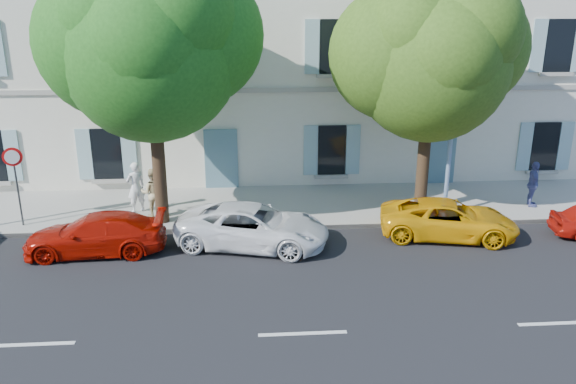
{
  "coord_description": "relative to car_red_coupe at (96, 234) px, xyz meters",
  "views": [
    {
      "loc": [
        -1.13,
        -14.93,
        6.93
      ],
      "look_at": [
        0.11,
        2.0,
        1.4
      ],
      "focal_mm": 35.0,
      "sensor_mm": 36.0,
      "label": 1
    }
  ],
  "objects": [
    {
      "name": "car_white_coupe",
      "position": [
        4.67,
        0.17,
        0.05
      ],
      "size": [
        5.01,
        3.22,
        1.29
      ],
      "primitive_type": "imported",
      "rotation": [
        0.0,
        0.0,
        1.32
      ],
      "color": "white",
      "rests_on": "ground"
    },
    {
      "name": "car_red_coupe",
      "position": [
        0.0,
        0.0,
        0.0
      ],
      "size": [
        4.15,
        1.8,
        1.19
      ],
      "primitive_type": "imported",
      "rotation": [
        0.0,
        0.0,
        4.74
      ],
      "color": "#A40F04",
      "rests_on": "ground"
    },
    {
      "name": "sidewalk",
      "position": [
        5.7,
        3.59,
        -0.52
      ],
      "size": [
        36.0,
        4.5,
        0.15
      ],
      "primitive_type": "cube",
      "color": "#A09E96",
      "rests_on": "ground"
    },
    {
      "name": "tree_right",
      "position": [
        10.59,
        2.54,
        4.64
      ],
      "size": [
        5.15,
        5.15,
        7.93
      ],
      "color": "#3A2819",
      "rests_on": "sidewalk"
    },
    {
      "name": "car_yellow_supercar",
      "position": [
        10.87,
        0.46,
        0.0
      ],
      "size": [
        4.61,
        2.82,
        1.19
      ],
      "primitive_type": "imported",
      "rotation": [
        0.0,
        0.0,
        1.36
      ],
      "color": "#E9A209",
      "rests_on": "ground"
    },
    {
      "name": "street_lamp",
      "position": [
        11.34,
        1.97,
        3.74
      ],
      "size": [
        0.25,
        1.57,
        7.39
      ],
      "color": "#7293BF",
      "rests_on": "sidewalk"
    },
    {
      "name": "pedestrian_a",
      "position": [
        0.64,
        3.16,
        0.45
      ],
      "size": [
        0.78,
        0.72,
        1.79
      ],
      "primitive_type": "imported",
      "rotation": [
        0.0,
        0.0,
        3.72
      ],
      "color": "white",
      "rests_on": "sidewalk"
    },
    {
      "name": "ground",
      "position": [
        5.7,
        -0.86,
        -0.59
      ],
      "size": [
        90.0,
        90.0,
        0.0
      ],
      "primitive_type": "plane",
      "color": "black"
    },
    {
      "name": "pedestrian_c",
      "position": [
        14.74,
        2.71,
        0.38
      ],
      "size": [
        0.65,
        1.04,
        1.66
      ],
      "primitive_type": "imported",
      "rotation": [
        0.0,
        0.0,
        1.3
      ],
      "color": "#545B9A",
      "rests_on": "sidewalk"
    },
    {
      "name": "road_sign",
      "position": [
        -2.91,
        2.08,
        1.45
      ],
      "size": [
        0.6,
        0.19,
        2.63
      ],
      "color": "#383A3D",
      "rests_on": "sidewalk"
    },
    {
      "name": "tree_left",
      "position": [
        1.66,
        2.1,
        5.07
      ],
      "size": [
        5.53,
        5.53,
        8.57
      ],
      "color": "#3A2819",
      "rests_on": "sidewalk"
    },
    {
      "name": "kerb",
      "position": [
        5.7,
        1.42,
        -0.51
      ],
      "size": [
        36.0,
        0.16,
        0.16
      ],
      "primitive_type": "cube",
      "color": "#9E998E",
      "rests_on": "ground"
    },
    {
      "name": "pedestrian_b",
      "position": [
        1.31,
        2.65,
        0.4
      ],
      "size": [
        0.87,
        0.7,
        1.69
      ],
      "primitive_type": "imported",
      "rotation": [
        0.0,
        0.0,
        3.22
      ],
      "color": "tan",
      "rests_on": "sidewalk"
    },
    {
      "name": "building",
      "position": [
        5.7,
        9.34,
        5.41
      ],
      "size": [
        28.0,
        7.0,
        12.0
      ],
      "primitive_type": "cube",
      "color": "silver",
      "rests_on": "ground"
    }
  ]
}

